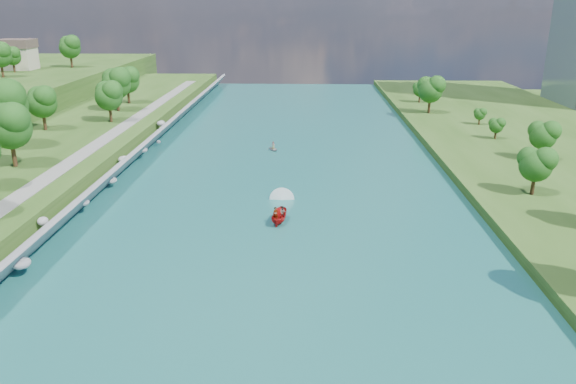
{
  "coord_description": "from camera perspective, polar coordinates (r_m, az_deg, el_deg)",
  "views": [
    {
      "loc": [
        4.12,
        -58.34,
        27.02
      ],
      "look_at": [
        1.72,
        14.28,
        2.5
      ],
      "focal_mm": 35.0,
      "sensor_mm": 36.0,
      "label": 1
    }
  ],
  "objects": [
    {
      "name": "riprap_bank",
      "position": [
        86.7,
        -18.42,
        0.76
      ],
      "size": [
        3.75,
        236.0,
        4.05
      ],
      "color": "slate",
      "rests_on": "ground"
    },
    {
      "name": "riverside_path",
      "position": [
        89.6,
        -22.32,
        2.04
      ],
      "size": [
        3.0,
        200.0,
        0.1
      ],
      "primitive_type": "cube",
      "color": "gray",
      "rests_on": "berm_west"
    },
    {
      "name": "trees_east",
      "position": [
        84.99,
        24.9,
        2.74
      ],
      "size": [
        16.59,
        136.21,
        11.35
      ],
      "color": "#1C4612",
      "rests_on": "berm_east"
    },
    {
      "name": "ground",
      "position": [
        64.43,
        -1.96,
        -6.16
      ],
      "size": [
        260.0,
        260.0,
        0.0
      ],
      "primitive_type": "plane",
      "color": "#2D5119",
      "rests_on": "ground"
    },
    {
      "name": "motorboat",
      "position": [
        73.55,
        -0.88,
        -2.19
      ],
      "size": [
        3.6,
        19.12,
        2.24
      ],
      "rotation": [
        0.0,
        0.0,
        2.98
      ],
      "color": "#AD0F0D",
      "rests_on": "river_water"
    },
    {
      "name": "trees_ridge",
      "position": [
        169.41,
        -25.07,
        12.51
      ],
      "size": [
        16.39,
        44.49,
        10.84
      ],
      "color": "#1C4612",
      "rests_on": "ridge_west"
    },
    {
      "name": "raft",
      "position": [
        108.38,
        -1.51,
        4.46
      ],
      "size": [
        2.89,
        3.33,
        1.67
      ],
      "rotation": [
        0.0,
        0.0,
        0.39
      ],
      "color": "gray",
      "rests_on": "river_water"
    },
    {
      "name": "river_water",
      "position": [
        82.95,
        -1.06,
        -0.33
      ],
      "size": [
        55.0,
        240.0,
        0.1
      ],
      "primitive_type": "cube",
      "color": "#1A5D64",
      "rests_on": "ground"
    }
  ]
}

